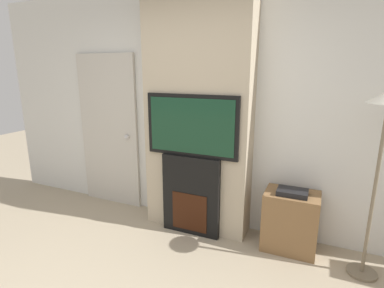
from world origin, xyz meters
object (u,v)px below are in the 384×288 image
media_stand (290,220)px  television (192,126)px  fireplace (192,195)px  floor_lamp (384,132)px

media_stand → television: bearing=-174.2°
fireplace → floor_lamp: (1.70, -0.05, 0.87)m
television → floor_lamp: 1.70m
fireplace → floor_lamp: bearing=-1.6°
television → media_stand: television is taller
fireplace → television: television is taller
fireplace → television: 0.78m
television → media_stand: (1.04, 0.11, -0.91)m
media_stand → fireplace: bearing=-174.3°
fireplace → floor_lamp: floor_lamp is taller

